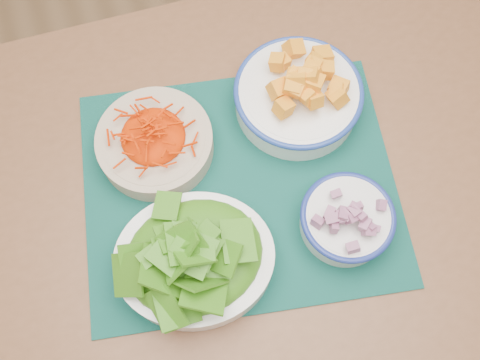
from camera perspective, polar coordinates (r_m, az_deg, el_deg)
The scene contains 7 objects.
ground at distance 1.76m, azimuth 6.55°, elevation -0.81°, with size 4.00×4.00×0.00m, color #99714A.
table at distance 1.03m, azimuth -0.11°, elevation -3.12°, with size 1.35×0.93×0.75m.
placemat at distance 0.94m, azimuth -0.00°, elevation -0.71°, with size 0.55×0.45×0.00m, color #062F29.
carrot_bowl at distance 0.95m, azimuth -9.14°, elevation 4.27°, with size 0.26×0.26×0.08m.
squash_bowl at distance 0.97m, azimuth 6.28°, elevation 9.41°, with size 0.27×0.27×0.11m.
lettuce_bowl at distance 0.85m, azimuth -4.94°, elevation -8.12°, with size 0.30×0.27×0.12m.
onion_bowl at distance 0.90m, azimuth 11.35°, elevation -4.02°, with size 0.17×0.17×0.08m.
Camera 1 is at (-0.39, -0.52, 1.63)m, focal length 40.00 mm.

